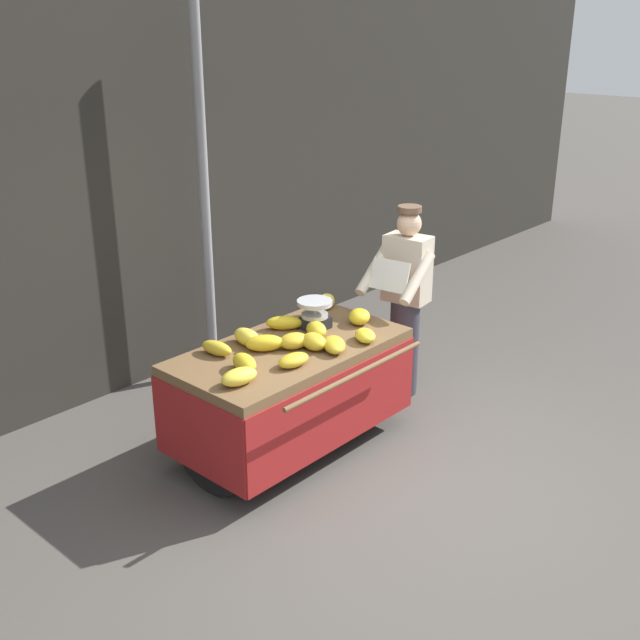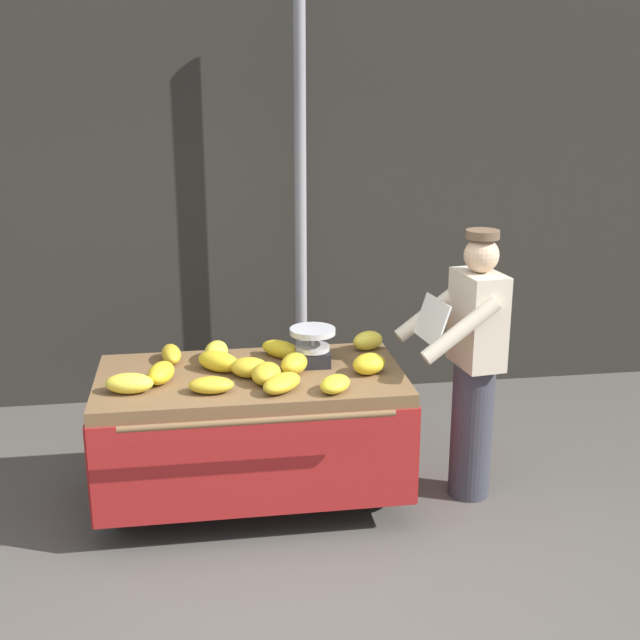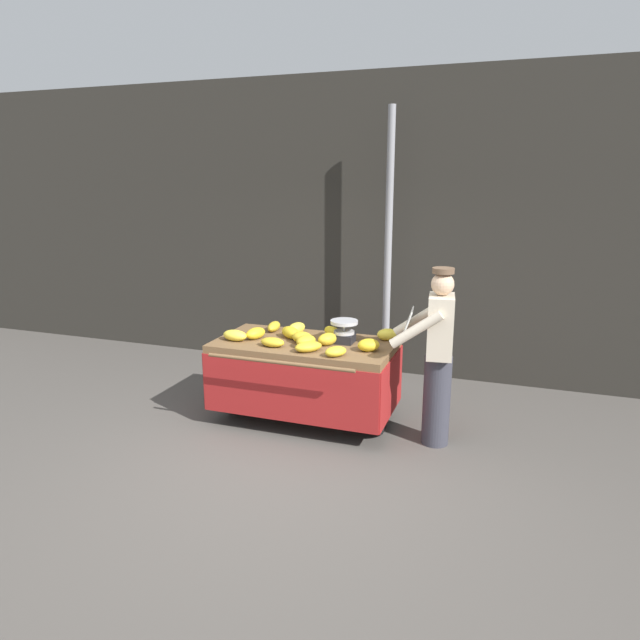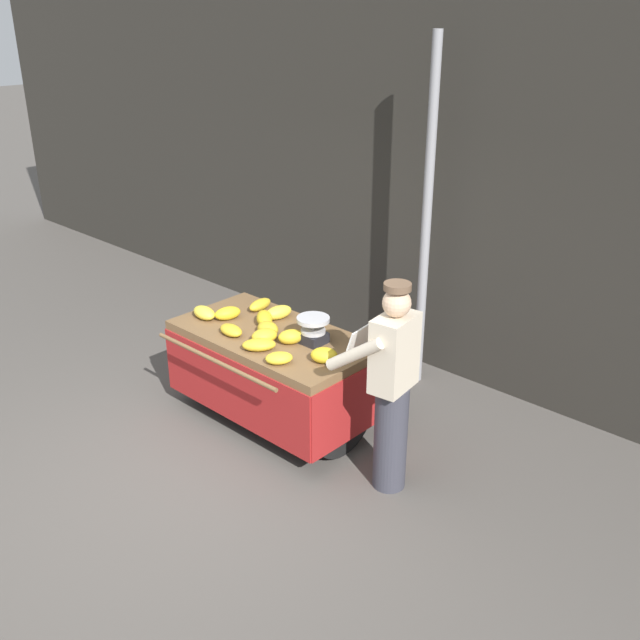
{
  "view_description": "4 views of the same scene",
  "coord_description": "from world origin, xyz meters",
  "px_view_note": "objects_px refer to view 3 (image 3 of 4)",
  "views": [
    {
      "loc": [
        -3.99,
        -2.66,
        3.18
      ],
      "look_at": [
        0.04,
        0.97,
        1.05
      ],
      "focal_mm": 43.56,
      "sensor_mm": 36.0,
      "label": 1
    },
    {
      "loc": [
        -0.45,
        -3.55,
        2.6
      ],
      "look_at": [
        0.26,
        1.12,
        1.18
      ],
      "focal_mm": 46.4,
      "sensor_mm": 36.0,
      "label": 2
    },
    {
      "loc": [
        1.86,
        -4.15,
        2.49
      ],
      "look_at": [
        -0.05,
        1.23,
        1.08
      ],
      "focal_mm": 32.02,
      "sensor_mm": 36.0,
      "label": 3
    },
    {
      "loc": [
        4.03,
        -2.82,
        3.53
      ],
      "look_at": [
        0.34,
        1.16,
        1.13
      ],
      "focal_mm": 40.56,
      "sensor_mm": 36.0,
      "label": 4
    }
  ],
  "objects_px": {
    "banana_bunch_2": "(328,339)",
    "banana_bunch_12": "(302,337)",
    "banana_bunch_0": "(296,328)",
    "street_pole": "(388,250)",
    "banana_bunch_7": "(256,333)",
    "banana_bunch_13": "(274,326)",
    "weighing_scale": "(344,331)",
    "banana_bunch_5": "(387,335)",
    "vendor_person": "(437,357)",
    "banana_bunch_6": "(291,333)",
    "banana_bunch_8": "(336,351)",
    "banana_bunch_1": "(235,335)",
    "banana_bunch_4": "(308,347)",
    "banana_cart": "(305,363)",
    "banana_bunch_11": "(369,345)",
    "banana_bunch_3": "(273,342)",
    "banana_bunch_9": "(306,341)",
    "banana_bunch_10": "(333,332)"
  },
  "relations": [
    {
      "from": "weighing_scale",
      "to": "banana_bunch_4",
      "type": "relative_size",
      "value": 1.0
    },
    {
      "from": "banana_bunch_2",
      "to": "banana_bunch_12",
      "type": "bearing_deg",
      "value": -176.53
    },
    {
      "from": "banana_bunch_1",
      "to": "banana_bunch_11",
      "type": "relative_size",
      "value": 1.25
    },
    {
      "from": "banana_bunch_7",
      "to": "banana_bunch_8",
      "type": "height_order",
      "value": "banana_bunch_7"
    },
    {
      "from": "weighing_scale",
      "to": "banana_bunch_2",
      "type": "bearing_deg",
      "value": -133.97
    },
    {
      "from": "banana_cart",
      "to": "vendor_person",
      "type": "relative_size",
      "value": 1.08
    },
    {
      "from": "banana_bunch_7",
      "to": "banana_bunch_13",
      "type": "relative_size",
      "value": 0.91
    },
    {
      "from": "banana_bunch_0",
      "to": "banana_bunch_3",
      "type": "bearing_deg",
      "value": -94.85
    },
    {
      "from": "banana_bunch_2",
      "to": "banana_bunch_3",
      "type": "relative_size",
      "value": 0.87
    },
    {
      "from": "banana_cart",
      "to": "banana_bunch_13",
      "type": "height_order",
      "value": "banana_bunch_13"
    },
    {
      "from": "street_pole",
      "to": "banana_bunch_7",
      "type": "relative_size",
      "value": 13.42
    },
    {
      "from": "banana_cart",
      "to": "banana_bunch_6",
      "type": "bearing_deg",
      "value": 157.03
    },
    {
      "from": "banana_bunch_0",
      "to": "banana_bunch_4",
      "type": "distance_m",
      "value": 0.67
    },
    {
      "from": "banana_bunch_5",
      "to": "vendor_person",
      "type": "relative_size",
      "value": 0.12
    },
    {
      "from": "banana_bunch_12",
      "to": "banana_bunch_2",
      "type": "bearing_deg",
      "value": 3.47
    },
    {
      "from": "banana_bunch_3",
      "to": "banana_bunch_6",
      "type": "bearing_deg",
      "value": 81.35
    },
    {
      "from": "banana_bunch_6",
      "to": "banana_bunch_4",
      "type": "bearing_deg",
      "value": -48.35
    },
    {
      "from": "banana_bunch_7",
      "to": "banana_bunch_12",
      "type": "bearing_deg",
      "value": 1.88
    },
    {
      "from": "banana_bunch_8",
      "to": "vendor_person",
      "type": "bearing_deg",
      "value": 17.73
    },
    {
      "from": "street_pole",
      "to": "banana_bunch_7",
      "type": "bearing_deg",
      "value": -122.85
    },
    {
      "from": "weighing_scale",
      "to": "banana_bunch_5",
      "type": "relative_size",
      "value": 1.33
    },
    {
      "from": "banana_bunch_4",
      "to": "banana_bunch_0",
      "type": "bearing_deg",
      "value": 121.69
    },
    {
      "from": "banana_bunch_7",
      "to": "banana_bunch_12",
      "type": "relative_size",
      "value": 1.08
    },
    {
      "from": "banana_bunch_4",
      "to": "banana_bunch_8",
      "type": "xyz_separation_m",
      "value": [
        0.3,
        -0.05,
        -0.0
      ]
    },
    {
      "from": "banana_bunch_5",
      "to": "banana_bunch_10",
      "type": "relative_size",
      "value": 0.71
    },
    {
      "from": "banana_bunch_2",
      "to": "vendor_person",
      "type": "bearing_deg",
      "value": -2.02
    },
    {
      "from": "banana_bunch_7",
      "to": "banana_bunch_9",
      "type": "height_order",
      "value": "banana_bunch_9"
    },
    {
      "from": "banana_bunch_10",
      "to": "banana_cart",
      "type": "bearing_deg",
      "value": -129.07
    },
    {
      "from": "street_pole",
      "to": "banana_bunch_7",
      "type": "distance_m",
      "value": 2.02
    },
    {
      "from": "banana_bunch_4",
      "to": "banana_bunch_11",
      "type": "bearing_deg",
      "value": 20.82
    },
    {
      "from": "banana_bunch_12",
      "to": "vendor_person",
      "type": "distance_m",
      "value": 1.37
    },
    {
      "from": "banana_bunch_2",
      "to": "banana_bunch_12",
      "type": "distance_m",
      "value": 0.27
    },
    {
      "from": "banana_bunch_2",
      "to": "banana_bunch_13",
      "type": "distance_m",
      "value": 0.8
    },
    {
      "from": "banana_bunch_11",
      "to": "weighing_scale",
      "type": "bearing_deg",
      "value": 146.91
    },
    {
      "from": "banana_bunch_6",
      "to": "banana_bunch_12",
      "type": "distance_m",
      "value": 0.22
    },
    {
      "from": "banana_bunch_12",
      "to": "street_pole",
      "type": "bearing_deg",
      "value": 72.0
    },
    {
      "from": "banana_bunch_9",
      "to": "weighing_scale",
      "type": "bearing_deg",
      "value": 41.53
    },
    {
      "from": "banana_bunch_1",
      "to": "banana_bunch_12",
      "type": "xyz_separation_m",
      "value": [
        0.69,
        0.15,
        0.0
      ]
    },
    {
      "from": "banana_bunch_1",
      "to": "banana_bunch_8",
      "type": "relative_size",
      "value": 1.23
    },
    {
      "from": "banana_bunch_6",
      "to": "vendor_person",
      "type": "bearing_deg",
      "value": -5.55
    },
    {
      "from": "banana_bunch_8",
      "to": "banana_bunch_12",
      "type": "distance_m",
      "value": 0.56
    },
    {
      "from": "banana_bunch_13",
      "to": "vendor_person",
      "type": "distance_m",
      "value": 1.86
    },
    {
      "from": "banana_bunch_7",
      "to": "banana_bunch_10",
      "type": "relative_size",
      "value": 0.84
    },
    {
      "from": "banana_bunch_0",
      "to": "banana_bunch_2",
      "type": "relative_size",
      "value": 1.23
    },
    {
      "from": "banana_bunch_9",
      "to": "banana_bunch_7",
      "type": "bearing_deg",
      "value": 170.04
    },
    {
      "from": "banana_bunch_10",
      "to": "vendor_person",
      "type": "xyz_separation_m",
      "value": [
        1.14,
        -0.34,
        -0.05
      ]
    },
    {
      "from": "street_pole",
      "to": "banana_bunch_3",
      "type": "distance_m",
      "value": 2.07
    },
    {
      "from": "banana_bunch_4",
      "to": "banana_bunch_6",
      "type": "bearing_deg",
      "value": 131.65
    },
    {
      "from": "banana_bunch_12",
      "to": "banana_bunch_8",
      "type": "bearing_deg",
      "value": -34.2
    },
    {
      "from": "weighing_scale",
      "to": "banana_bunch_3",
      "type": "xyz_separation_m",
      "value": [
        -0.63,
        -0.37,
        -0.07
      ]
    }
  ]
}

